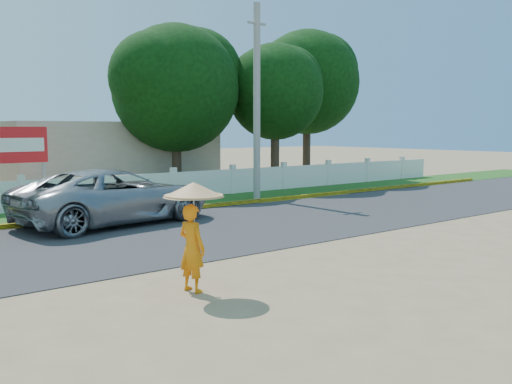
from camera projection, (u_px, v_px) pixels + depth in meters
ground at (311, 257)px, 12.82m from camera, size 120.00×120.00×0.00m
road at (202, 229)px, 16.32m from camera, size 60.00×7.00×0.02m
grass_verge at (122, 209)px, 20.40m from camera, size 60.00×3.50×0.03m
curb at (144, 213)px, 19.07m from camera, size 40.00×0.18×0.16m
fence at (104, 191)px, 21.47m from camera, size 40.00×0.10×1.10m
building_near at (104, 154)px, 28.50m from camera, size 10.00×6.00×3.20m
utility_pole at (257, 103)px, 22.87m from camera, size 0.28×0.28×7.82m
vehicle at (115, 196)px, 17.24m from camera, size 6.38×3.61×1.68m
monk_with_parasol at (193, 221)px, 9.98m from camera, size 1.07×1.07×1.95m
billboard at (12, 149)px, 20.32m from camera, size 2.50×0.13×2.95m
tree_row at (88, 77)px, 23.88m from camera, size 33.10×7.80×8.68m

